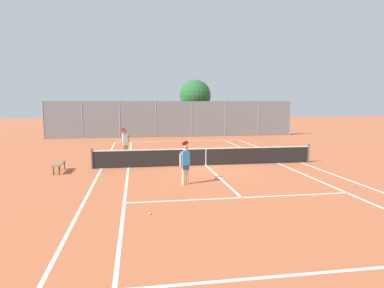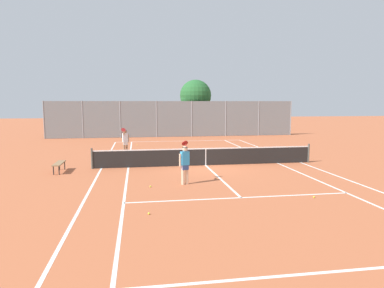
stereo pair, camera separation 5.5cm
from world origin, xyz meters
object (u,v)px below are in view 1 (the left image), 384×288
loose_tennis_ball_0 (314,197)px  loose_tennis_ball_1 (151,187)px  loose_tennis_ball_4 (150,214)px  tree_behind_left (194,96)px  tennis_net (206,156)px  loose_tennis_ball_2 (137,145)px  loose_tennis_ball_3 (207,160)px  courtside_bench (59,164)px  player_near_side (185,162)px  loose_tennis_ball_5 (188,160)px  player_far_left (125,140)px

loose_tennis_ball_0 → loose_tennis_ball_1: same height
loose_tennis_ball_0 → loose_tennis_ball_1: bearing=156.6°
loose_tennis_ball_4 → tree_behind_left: 26.80m
tree_behind_left → tennis_net: bearing=-97.6°
loose_tennis_ball_2 → loose_tennis_ball_3: 8.93m
courtside_bench → loose_tennis_ball_1: bearing=-41.2°
player_near_side → tree_behind_left: (4.13, 22.18, 3.10)m
loose_tennis_ball_2 → loose_tennis_ball_5: size_ratio=1.00×
courtside_bench → loose_tennis_ball_3: bearing=14.4°
player_far_left → loose_tennis_ball_4: size_ratio=26.88×
player_far_left → loose_tennis_ball_2: (0.74, 4.57, -0.89)m
loose_tennis_ball_0 → loose_tennis_ball_5: same height
tennis_net → loose_tennis_ball_3: 1.54m
player_near_side → loose_tennis_ball_4: 4.12m
loose_tennis_ball_1 → loose_tennis_ball_3: size_ratio=1.00×
loose_tennis_ball_1 → loose_tennis_ball_5: bearing=68.6°
loose_tennis_ball_2 → courtside_bench: size_ratio=0.04×
player_far_left → courtside_bench: bearing=-119.2°
player_far_left → loose_tennis_ball_5: 4.83m
loose_tennis_ball_5 → tennis_net: bearing=-68.2°
tennis_net → courtside_bench: 7.46m
loose_tennis_ball_2 → courtside_bench: (-3.76, -9.97, 0.38)m
loose_tennis_ball_0 → loose_tennis_ball_3: (-2.19, 8.25, 0.00)m
loose_tennis_ball_2 → courtside_bench: courtside_bench is taller
tennis_net → courtside_bench: (-7.44, -0.60, -0.10)m
loose_tennis_ball_0 → loose_tennis_ball_5: bearing=110.9°
player_far_left → tree_behind_left: size_ratio=0.31×
loose_tennis_ball_3 → loose_tennis_ball_5: (-1.11, 0.40, 0.00)m
player_far_left → loose_tennis_ball_3: size_ratio=26.88×
player_near_side → loose_tennis_ball_2: bearing=98.3°
tennis_net → loose_tennis_ball_2: bearing=111.4°
courtside_bench → tennis_net: bearing=4.6°
loose_tennis_ball_1 → courtside_bench: courtside_bench is taller
loose_tennis_ball_2 → loose_tennis_ball_1: bearing=-87.8°
tennis_net → player_far_left: 6.54m
tennis_net → loose_tennis_ball_3: (0.38, 1.41, -0.48)m
player_near_side → loose_tennis_ball_5: bearing=80.5°
loose_tennis_ball_2 → loose_tennis_ball_3: (4.06, -7.96, 0.00)m
loose_tennis_ball_2 → loose_tennis_ball_4: bearing=-88.8°
player_near_side → loose_tennis_ball_1: (-1.44, -0.31, -0.89)m
tennis_net → player_near_side: size_ratio=6.76×
loose_tennis_ball_3 → courtside_bench: 8.08m
courtside_bench → loose_tennis_ball_0: bearing=-31.9°
player_far_left → loose_tennis_ball_4: (1.09, -12.54, -0.89)m
loose_tennis_ball_0 → loose_tennis_ball_4: size_ratio=1.00×
player_near_side → tennis_net: bearing=67.2°
loose_tennis_ball_5 → loose_tennis_ball_2: bearing=111.3°
player_far_left → player_near_side: bearing=-73.0°
player_near_side → loose_tennis_ball_4: (-1.62, -3.69, -0.89)m
loose_tennis_ball_2 → loose_tennis_ball_4: 17.12m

